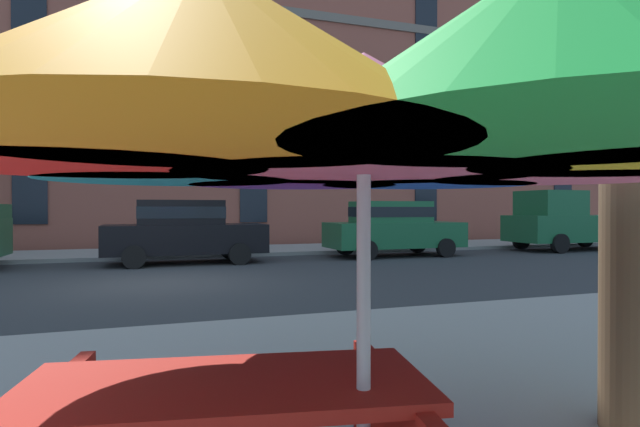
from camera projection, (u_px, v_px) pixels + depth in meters
ground_plane at (155, 283)px, 10.43m from camera, size 120.00×120.00×0.00m
sidewalk_far at (150, 253)px, 16.85m from camera, size 56.00×3.60×0.12m
apartment_building at (148, 43)px, 24.49m from camera, size 47.36×12.08×19.20m
sedan_black at (184, 230)px, 14.20m from camera, size 4.40×1.98×1.78m
sedan_green at (393, 227)px, 16.37m from camera, size 4.40×1.98×1.78m
pickup_green_midblock at (569, 223)px, 18.78m from camera, size 5.10×2.12×2.20m
patio_umbrella at (364, 121)px, 2.14m from camera, size 3.41×3.41×2.20m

